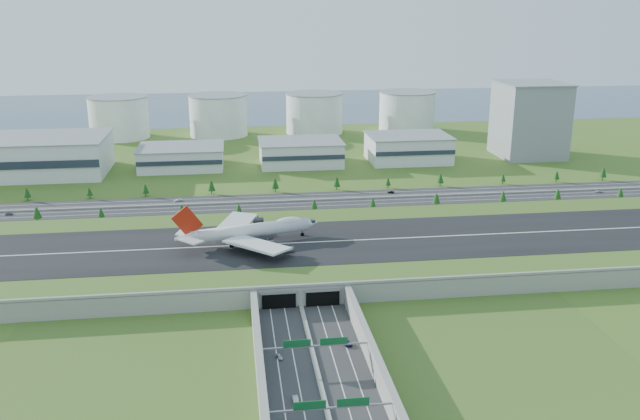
{
  "coord_description": "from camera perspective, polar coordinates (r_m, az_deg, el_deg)",
  "views": [
    {
      "loc": [
        -24.16,
        -288.66,
        113.25
      ],
      "look_at": [
        18.74,
        35.0,
        12.56
      ],
      "focal_mm": 38.0,
      "sensor_mm": 36.0,
      "label": 1
    }
  ],
  "objects": [
    {
      "name": "hangar_mid_b",
      "position": [
        492.45,
        -1.65,
        4.85
      ],
      "size": [
        58.0,
        42.0,
        17.0
      ],
      "primitive_type": "cube",
      "color": "silver",
      "rests_on": "ground"
    },
    {
      "name": "car_4",
      "position": [
        412.73,
        -24.73,
        -0.29
      ],
      "size": [
        4.19,
        2.36,
        1.35
      ],
      "primitive_type": "imported",
      "rotation": [
        0.0,
        0.0,
        1.78
      ],
      "color": "#5B5A60",
      "rests_on": "ground"
    },
    {
      "name": "hangar_west",
      "position": [
        505.75,
        -24.2,
        4.13
      ],
      "size": [
        120.0,
        60.0,
        25.0
      ],
      "primitive_type": "cube",
      "color": "silver",
      "rests_on": "ground"
    },
    {
      "name": "car_2",
      "position": [
        237.74,
        2.29,
        -11.1
      ],
      "size": [
        3.37,
        5.37,
        1.38
      ],
      "primitive_type": "imported",
      "rotation": [
        0.0,
        0.0,
        3.37
      ],
      "color": "#100C40",
      "rests_on": "ground"
    },
    {
      "name": "car_0",
      "position": [
        229.64,
        -3.45,
        -12.22
      ],
      "size": [
        2.94,
        4.19,
        1.32
      ],
      "primitive_type": "imported",
      "rotation": [
        0.0,
        0.0,
        0.4
      ],
      "color": "#B9B9BE",
      "rests_on": "ground"
    },
    {
      "name": "tree_row",
      "position": [
        402.34,
        -0.43,
        1.5
      ],
      "size": [
        505.32,
        48.74,
        8.47
      ],
      "color": "#3D2819",
      "rests_on": "ground"
    },
    {
      "name": "hangar_mid_c",
      "position": [
        506.52,
        7.42,
        5.18
      ],
      "size": [
        58.0,
        42.0,
        19.0
      ],
      "primitive_type": "cube",
      "color": "silver",
      "rests_on": "ground"
    },
    {
      "name": "car_1",
      "position": [
        207.22,
        -2.06,
        -15.71
      ],
      "size": [
        1.83,
        4.72,
        1.53
      ],
      "primitive_type": "imported",
      "rotation": [
        0.0,
        0.0,
        0.04
      ],
      "color": "silver",
      "rests_on": "ground"
    },
    {
      "name": "bay_water",
      "position": [
        777.33,
        -5.75,
        8.68
      ],
      "size": [
        1200.0,
        260.0,
        0.06
      ],
      "primitive_type": "cube",
      "color": "#344A63",
      "rests_on": "ground"
    },
    {
      "name": "sign_gantry_far",
      "position": [
        192.47,
        0.96,
        -16.39
      ],
      "size": [
        38.7,
        0.7,
        9.8
      ],
      "color": "gray",
      "rests_on": "ground"
    },
    {
      "name": "ground",
      "position": [
        311.03,
        -2.58,
        -4.23
      ],
      "size": [
        1200.0,
        1200.0,
        0.0
      ],
      "primitive_type": "plane",
      "color": "#32551A",
      "rests_on": "ground"
    },
    {
      "name": "fuel_tank_b",
      "position": [
        606.37,
        -8.56,
        7.87
      ],
      "size": [
        50.0,
        50.0,
        35.0
      ],
      "primitive_type": "cylinder",
      "color": "silver",
      "rests_on": "ground"
    },
    {
      "name": "hangar_mid_a",
      "position": [
        491.52,
        -11.58,
        4.36
      ],
      "size": [
        58.0,
        42.0,
        15.0
      ],
      "primitive_type": "cube",
      "color": "silver",
      "rests_on": "ground"
    },
    {
      "name": "underpass_road",
      "position": [
        220.13,
        -0.24,
        -12.79
      ],
      "size": [
        38.8,
        120.4,
        8.0
      ],
      "color": "#28282B",
      "rests_on": "ground"
    },
    {
      "name": "north_expressway",
      "position": [
        400.74,
        -3.79,
        0.69
      ],
      "size": [
        560.0,
        36.0,
        0.12
      ],
      "primitive_type": "cube",
      "color": "#28282B",
      "rests_on": "ground"
    },
    {
      "name": "car_7",
      "position": [
        409.5,
        -11.9,
        0.82
      ],
      "size": [
        4.85,
        3.2,
        1.31
      ],
      "primitive_type": "imported",
      "rotation": [
        0.0,
        0.0,
        -1.24
      ],
      "color": "white",
      "rests_on": "ground"
    },
    {
      "name": "fuel_tank_d",
      "position": [
        626.82,
        7.33,
        8.21
      ],
      "size": [
        50.0,
        50.0,
        35.0
      ],
      "primitive_type": "cylinder",
      "color": "silver",
      "rests_on": "ground"
    },
    {
      "name": "airfield_deck",
      "position": [
        309.47,
        -2.59,
        -3.53
      ],
      "size": [
        520.0,
        100.0,
        9.2
      ],
      "color": "gray",
      "rests_on": "ground"
    },
    {
      "name": "car_6",
      "position": [
        453.38,
        22.41,
        1.45
      ],
      "size": [
        4.84,
        2.48,
        1.31
      ],
      "primitive_type": "imported",
      "rotation": [
        0.0,
        0.0,
        1.5
      ],
      "color": "silver",
      "rests_on": "ground"
    },
    {
      "name": "office_tower",
      "position": [
        539.94,
        17.23,
        7.24
      ],
      "size": [
        46.0,
        46.0,
        55.0
      ],
      "primitive_type": "cube",
      "color": "gray",
      "rests_on": "ground"
    },
    {
      "name": "boeing_747",
      "position": [
        308.32,
        -5.99,
        -1.74
      ],
      "size": [
        67.06,
        62.61,
        21.13
      ],
      "rotation": [
        0.0,
        0.0,
        0.25
      ],
      "color": "silver",
      "rests_on": "airfield_deck"
    },
    {
      "name": "car_5",
      "position": [
        419.93,
        5.99,
        1.51
      ],
      "size": [
        4.21,
        2.44,
        1.31
      ],
      "primitive_type": "imported",
      "rotation": [
        0.0,
        0.0,
        -1.85
      ],
      "color": "black",
      "rests_on": "ground"
    },
    {
      "name": "sign_gantry_near",
      "position": [
        222.2,
        -0.39,
        -11.44
      ],
      "size": [
        38.7,
        0.7,
        9.8
      ],
      "color": "gray",
      "rests_on": "ground"
    },
    {
      "name": "fuel_tank_a",
      "position": [
        613.8,
        -16.58,
        7.46
      ],
      "size": [
        50.0,
        50.0,
        35.0
      ],
      "primitive_type": "cylinder",
      "color": "silver",
      "rests_on": "ground"
    },
    {
      "name": "fuel_tank_c",
      "position": [
        610.79,
        -0.49,
        8.12
      ],
      "size": [
        50.0,
        50.0,
        35.0
      ],
      "primitive_type": "cylinder",
      "color": "silver",
      "rests_on": "ground"
    }
  ]
}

